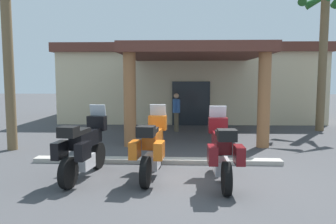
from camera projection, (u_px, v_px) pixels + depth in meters
name	position (u px, v px, depth m)	size (l,w,h in m)	color
ground_plane	(199.00, 177.00, 7.53)	(80.00, 80.00, 0.00)	#424244
motel_building	(189.00, 82.00, 18.81)	(13.61, 12.35, 3.95)	beige
motorcycle_black	(84.00, 148.00, 7.42)	(0.80, 2.21, 1.61)	black
motorcycle_orange	(152.00, 147.00, 7.49)	(0.73, 2.21, 1.61)	black
motorcycle_maroon	(222.00, 151.00, 7.05)	(0.71, 2.21, 1.61)	black
pedestrian	(176.00, 110.00, 13.95)	(0.32, 0.51, 1.62)	brown
palm_tree_near_portico	(325.00, 22.00, 13.76)	(2.34, 2.34, 6.47)	brown
curb_strip	(157.00, 161.00, 8.81)	(6.61, 0.36, 0.12)	#ADA89E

